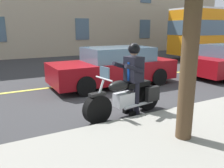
% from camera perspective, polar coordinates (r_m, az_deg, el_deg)
% --- Properties ---
extents(ground_plane, '(80.00, 80.00, 0.00)m').
position_cam_1_polar(ground_plane, '(7.32, 2.26, -2.78)').
color(ground_plane, '#333335').
extents(lane_center_stripe, '(60.00, 0.16, 0.01)m').
position_cam_1_polar(lane_center_stripe, '(9.04, -4.25, 0.42)').
color(lane_center_stripe, '#E5DB4C').
rests_on(lane_center_stripe, ground_plane).
extents(motorcycle_main, '(2.22, 0.79, 1.26)m').
position_cam_1_polar(motorcycle_main, '(5.55, 3.70, -3.34)').
color(motorcycle_main, black).
rests_on(motorcycle_main, ground_plane).
extents(rider_main, '(0.68, 0.61, 1.74)m').
position_cam_1_polar(rider_main, '(5.53, 5.27, 2.81)').
color(rider_main, black).
rests_on(rider_main, ground_plane).
extents(car_silver, '(4.60, 1.92, 1.40)m').
position_cam_1_polar(car_silver, '(8.51, 0.62, 4.33)').
color(car_silver, maroon).
rests_on(car_silver, ground_plane).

